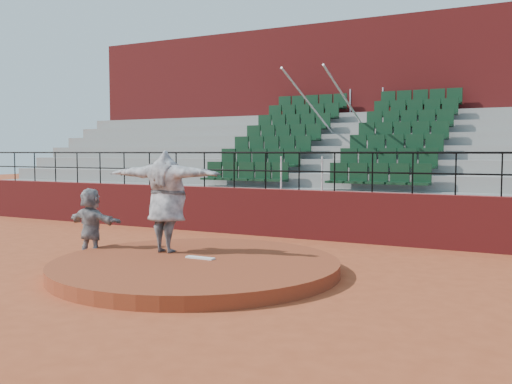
# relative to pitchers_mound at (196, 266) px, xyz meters

# --- Properties ---
(ground) EXTENTS (90.00, 90.00, 0.00)m
(ground) POSITION_rel_pitchers_mound_xyz_m (0.00, 0.00, -0.12)
(ground) COLOR #A44625
(ground) RESTS_ON ground
(pitchers_mound) EXTENTS (5.50, 5.50, 0.25)m
(pitchers_mound) POSITION_rel_pitchers_mound_xyz_m (0.00, 0.00, 0.00)
(pitchers_mound) COLOR brown
(pitchers_mound) RESTS_ON ground
(pitching_rubber) EXTENTS (0.60, 0.15, 0.03)m
(pitching_rubber) POSITION_rel_pitchers_mound_xyz_m (0.00, 0.15, 0.14)
(pitching_rubber) COLOR white
(pitching_rubber) RESTS_ON pitchers_mound
(boundary_wall) EXTENTS (24.00, 0.30, 1.30)m
(boundary_wall) POSITION_rel_pitchers_mound_xyz_m (0.00, 5.00, 0.53)
(boundary_wall) COLOR maroon
(boundary_wall) RESTS_ON ground
(wall_railing) EXTENTS (24.04, 0.05, 1.03)m
(wall_railing) POSITION_rel_pitchers_mound_xyz_m (0.00, 5.00, 1.90)
(wall_railing) COLOR black
(wall_railing) RESTS_ON boundary_wall
(seating_deck) EXTENTS (24.00, 5.97, 4.63)m
(seating_deck) POSITION_rel_pitchers_mound_xyz_m (0.00, 8.65, 1.31)
(seating_deck) COLOR gray
(seating_deck) RESTS_ON ground
(press_box_facade) EXTENTS (24.00, 3.00, 7.10)m
(press_box_facade) POSITION_rel_pitchers_mound_xyz_m (0.00, 12.60, 3.43)
(press_box_facade) COLOR maroon
(press_box_facade) RESTS_ON ground
(pitcher) EXTENTS (2.63, 0.94, 2.10)m
(pitcher) POSITION_rel_pitchers_mound_xyz_m (-1.02, 0.46, 1.17)
(pitcher) COLOR black
(pitcher) RESTS_ON pitchers_mound
(fielder) EXTENTS (1.45, 0.51, 1.54)m
(fielder) POSITION_rel_pitchers_mound_xyz_m (-2.82, 0.17, 0.65)
(fielder) COLOR black
(fielder) RESTS_ON ground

